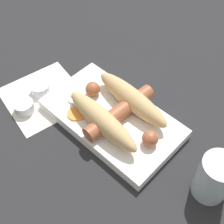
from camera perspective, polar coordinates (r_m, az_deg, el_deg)
name	(u,v)px	position (r m, az deg, el deg)	size (l,w,h in m)	color
ground_plane	(112,122)	(0.65, 0.00, -1.83)	(3.00, 3.00, 0.00)	#232326
food_tray	(112,119)	(0.64, 0.00, -1.20)	(0.28, 0.16, 0.02)	white
bread_roll	(117,109)	(0.61, 0.98, 0.50)	(0.19, 0.13, 0.05)	tan
sausage	(120,112)	(0.61, 1.43, -0.03)	(0.20, 0.17, 0.03)	#9E5638
pickled_veggies	(78,108)	(0.64, -6.25, 0.76)	(0.07, 0.07, 0.00)	orange
napkin	(44,96)	(0.71, -12.40, 2.82)	(0.19, 0.19, 0.00)	white
condiment_cup_near	(40,89)	(0.71, -13.00, 4.11)	(0.04, 0.04, 0.02)	silver
condiment_cup_far	(24,107)	(0.68, -15.77, 0.86)	(0.04, 0.04, 0.02)	silver
drink_glass	(214,178)	(0.56, 18.21, -11.39)	(0.06, 0.06, 0.09)	silver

